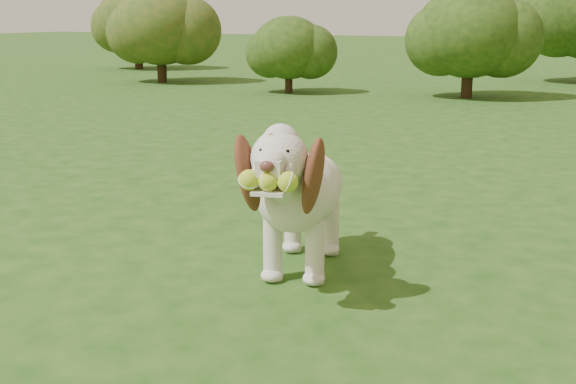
% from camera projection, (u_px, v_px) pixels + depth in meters
% --- Properties ---
extents(ground, '(80.00, 80.00, 0.00)m').
position_uv_depth(ground, '(370.00, 303.00, 3.31)').
color(ground, '#1A4513').
rests_on(ground, ground).
extents(dog, '(0.63, 1.27, 0.83)m').
position_uv_depth(dog, '(299.00, 189.00, 3.60)').
color(dog, silver).
rests_on(dog, ground).
extents(shrub_a, '(1.23, 1.23, 1.27)m').
position_uv_depth(shrub_a, '(289.00, 48.00, 12.01)').
color(shrub_a, '#382314').
rests_on(shrub_a, ground).
extents(shrub_e, '(1.77, 1.77, 1.84)m').
position_uv_depth(shrub_e, '(160.00, 26.00, 13.81)').
color(shrub_e, '#382314').
rests_on(shrub_e, ground).
extents(shrub_b, '(1.69, 1.69, 1.75)m').
position_uv_depth(shrub_b, '(470.00, 32.00, 11.19)').
color(shrub_b, '#382314').
rests_on(shrub_b, ground).
extents(shrub_g, '(1.89, 1.89, 1.96)m').
position_uv_depth(shrub_g, '(137.00, 20.00, 17.22)').
color(shrub_g, '#382314').
rests_on(shrub_g, ground).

